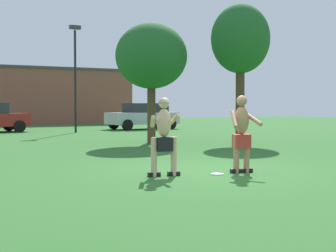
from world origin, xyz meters
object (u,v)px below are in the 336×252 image
at_px(lamp_post, 75,67).
at_px(tree_right_field, 151,57).
at_px(car_silver_far_end, 143,116).
at_px(tree_left_field, 240,40).
at_px(player_in_red, 242,132).
at_px(player_with_cap, 164,133).
at_px(frisbee, 217,174).

height_order(lamp_post, tree_right_field, lamp_post).
height_order(car_silver_far_end, tree_left_field, tree_left_field).
distance_m(car_silver_far_end, lamp_post, 5.84).
relative_size(player_in_red, tree_right_field, 0.36).
bearing_deg(car_silver_far_end, player_with_cap, -115.78).
bearing_deg(player_with_cap, lamp_post, 76.54).
xyz_separation_m(player_with_cap, frisbee, (1.10, -0.37, -0.88)).
height_order(player_with_cap, frisbee, player_with_cap).
height_order(player_in_red, lamp_post, lamp_post).
bearing_deg(player_with_cap, tree_right_field, 63.70).
relative_size(tree_left_field, tree_right_field, 1.18).
bearing_deg(player_in_red, lamp_post, 82.42).
height_order(player_with_cap, tree_left_field, tree_left_field).
bearing_deg(car_silver_far_end, player_in_red, -110.87).
distance_m(player_in_red, tree_left_field, 9.86).
xyz_separation_m(frisbee, tree_right_field, (3.01, 8.69, 3.34)).
distance_m(tree_left_field, tree_right_field, 3.63).
bearing_deg(tree_right_field, player_in_red, -105.28).
distance_m(player_in_red, frisbee, 1.09).
relative_size(frisbee, tree_left_field, 0.05).
relative_size(player_with_cap, frisbee, 5.89).
height_order(player_in_red, tree_right_field, tree_right_field).
bearing_deg(tree_left_field, player_in_red, -127.57).
relative_size(player_with_cap, tree_right_field, 0.35).
bearing_deg(lamp_post, frisbee, -99.66).
height_order(player_with_cap, car_silver_far_end, player_with_cap).
bearing_deg(player_with_cap, frisbee, -18.64).
bearing_deg(tree_left_field, frisbee, -130.59).
bearing_deg(tree_right_field, car_silver_far_end, 64.65).
relative_size(lamp_post, tree_right_field, 1.22).
distance_m(car_silver_far_end, tree_left_field, 12.02).
xyz_separation_m(player_with_cap, tree_right_field, (4.11, 8.32, 2.46)).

